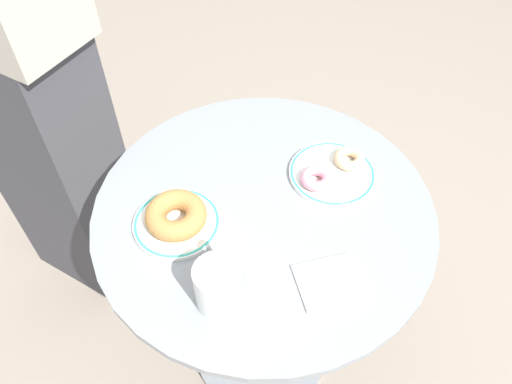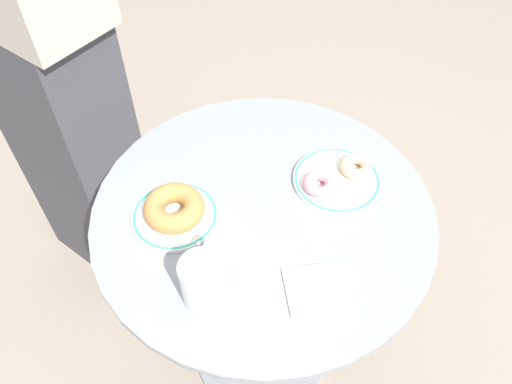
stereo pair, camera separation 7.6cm
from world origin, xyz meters
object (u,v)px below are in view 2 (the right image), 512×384
person_figure (38,49)px  paper_napkin (319,288)px  plate_left (175,216)px  donut_glazed (356,167)px  donut_old_fashioned (174,208)px  donut_pink_frosted (318,183)px  coffee_mug (204,279)px  plate_right (337,180)px  cafe_table (262,270)px

person_figure → paper_napkin: bearing=-64.9°
plate_left → donut_glazed: donut_glazed is taller
person_figure → donut_old_fashioned: bearing=-71.8°
donut_glazed → paper_napkin: 0.31m
donut_pink_frosted → coffee_mug: size_ratio=0.57×
donut_glazed → person_figure: bearing=135.5°
donut_old_fashioned → donut_pink_frosted: 0.31m
donut_glazed → coffee_mug: 0.43m
plate_right → donut_old_fashioned: donut_old_fashioned is taller
plate_left → coffee_mug: coffee_mug is taller
plate_right → donut_pink_frosted: (-0.05, -0.00, 0.02)m
plate_right → cafe_table: bearing=-177.5°
plate_right → person_figure: 0.79m
donut_glazed → cafe_table: bearing=-176.5°
donut_pink_frosted → person_figure: 0.76m
donut_glazed → person_figure: 0.82m
plate_left → donut_glazed: size_ratio=2.56×
plate_right → person_figure: (-0.53, 0.58, 0.11)m
paper_napkin → donut_glazed: bearing=48.2°
plate_right → coffee_mug: coffee_mug is taller
donut_pink_frosted → coffee_mug: bearing=-154.2°
plate_left → person_figure: (-0.18, 0.54, 0.11)m
paper_napkin → person_figure: (-0.38, 0.80, 0.11)m
donut_old_fashioned → person_figure: 0.57m
cafe_table → plate_left: plate_left is taller
donut_glazed → donut_old_fashioned: bearing=175.4°
plate_left → plate_right: size_ratio=0.93×
donut_pink_frosted → coffee_mug: (-0.31, -0.15, 0.03)m
cafe_table → plate_right: (0.18, 0.01, 0.25)m
donut_pink_frosted → paper_napkin: donut_pink_frosted is taller
donut_glazed → donut_pink_frosted: same height
donut_old_fashioned → donut_glazed: (0.40, -0.03, -0.01)m
donut_glazed → person_figure: person_figure is taller
cafe_table → person_figure: 0.78m
donut_pink_frosted → coffee_mug: 0.34m
plate_right → donut_old_fashioned: bearing=173.8°
cafe_table → donut_glazed: 0.35m
coffee_mug → person_figure: 0.76m
plate_right → paper_napkin: (-0.16, -0.22, -0.00)m
cafe_table → coffee_mug: coffee_mug is taller
paper_napkin → coffee_mug: 0.22m
donut_glazed → coffee_mug: coffee_mug is taller
cafe_table → paper_napkin: (0.02, -0.22, 0.25)m
cafe_table → person_figure: person_figure is taller
plate_left → cafe_table: bearing=-15.0°
donut_old_fashioned → donut_pink_frosted: bearing=-8.0°
paper_napkin → donut_pink_frosted: bearing=63.8°
donut_old_fashioned → paper_napkin: 0.33m
plate_left → plate_right: (0.36, -0.04, 0.00)m
plate_right → donut_glazed: size_ratio=2.74×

